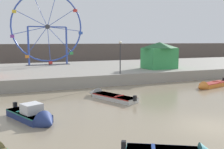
# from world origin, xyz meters

# --- Properties ---
(ground_plane) EXTENTS (240.00, 240.00, 0.00)m
(ground_plane) POSITION_xyz_m (0.00, 0.00, 0.00)
(ground_plane) COLOR gray
(quay_promenade) EXTENTS (110.00, 19.99, 1.28)m
(quay_promenade) POSITION_xyz_m (0.00, 24.81, 0.64)
(quay_promenade) COLOR gray
(quay_promenade) RESTS_ON ground_plane
(distant_town_skyline) EXTENTS (140.00, 3.00, 4.40)m
(distant_town_skyline) POSITION_xyz_m (0.00, 43.70, 2.20)
(distant_town_skyline) COLOR #564C47
(distant_town_skyline) RESTS_ON ground_plane
(motorboat_pale_grey) EXTENTS (3.26, 5.49, 1.18)m
(motorboat_pale_grey) POSITION_xyz_m (-3.02, 9.49, 0.22)
(motorboat_pale_grey) COLOR silver
(motorboat_pale_grey) RESTS_ON ground_plane
(motorboat_navy_blue) EXTENTS (3.05, 4.72, 1.52)m
(motorboat_navy_blue) POSITION_xyz_m (-9.53, 4.90, 0.33)
(motorboat_navy_blue) COLOR navy
(motorboat_navy_blue) RESTS_ON ground_plane
(motorboat_orange_hull) EXTENTS (5.18, 2.43, 1.12)m
(motorboat_orange_hull) POSITION_xyz_m (9.29, 10.18, 0.27)
(motorboat_orange_hull) COLOR orange
(motorboat_orange_hull) RESTS_ON ground_plane
(ferris_wheel_blue_frame) EXTENTS (10.99, 1.20, 11.33)m
(ferris_wheel_blue_frame) POSITION_xyz_m (-4.87, 30.02, 6.97)
(ferris_wheel_blue_frame) COLOR #334CA8
(ferris_wheel_blue_frame) RESTS_ON quay_promenade
(carnival_booth_green_kiosk) EXTENTS (4.58, 3.66, 3.57)m
(carnival_booth_green_kiosk) POSITION_xyz_m (8.24, 18.73, 3.13)
(carnival_booth_green_kiosk) COLOR #33934C
(carnival_booth_green_kiosk) RESTS_ON quay_promenade
(promenade_lamp_near) EXTENTS (0.32, 0.32, 3.74)m
(promenade_lamp_near) POSITION_xyz_m (1.03, 15.55, 3.74)
(promenade_lamp_near) COLOR #2D2D33
(promenade_lamp_near) RESTS_ON quay_promenade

